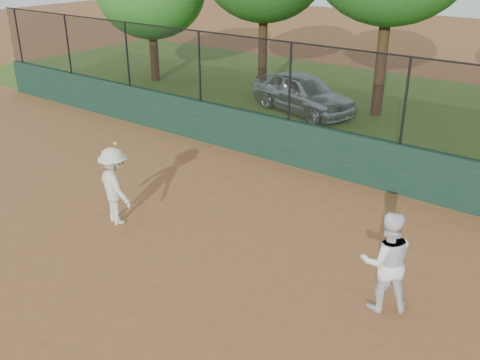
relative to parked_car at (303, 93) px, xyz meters
The scene contains 7 objects.
ground 10.65m from the parked_car, 75.75° to the right, with size 80.00×80.00×0.00m, color brown.
back_wall 5.04m from the parked_car, 58.70° to the right, with size 26.00×0.20×1.20m, color #193726.
grass_strip 3.19m from the parked_car, 32.99° to the left, with size 36.00×12.00×0.01m, color #35531A.
parked_car is the anchor object (origin of this frame).
player_second 10.88m from the parked_car, 52.29° to the right, with size 0.83×0.64×1.70m, color white.
player_main 9.29m from the parked_car, 83.49° to the right, with size 1.19×0.88×1.99m.
fence_assembly 5.26m from the parked_car, 58.97° to the right, with size 26.00×0.06×2.00m.
Camera 1 is at (6.49, -5.34, 5.41)m, focal length 40.00 mm.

